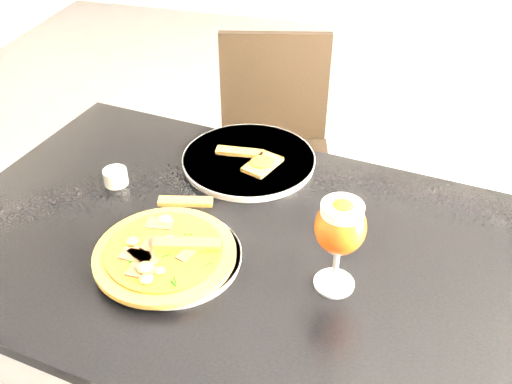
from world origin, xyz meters
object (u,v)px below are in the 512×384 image
(dining_table, at_px, (222,268))
(pizza, at_px, (165,252))
(beer_glass, at_px, (340,228))
(chair_far, at_px, (273,151))

(dining_table, relative_size, pizza, 4.60)
(pizza, bearing_deg, beer_glass, 3.98)
(dining_table, distance_m, pizza, 0.17)
(beer_glass, bearing_deg, pizza, -176.02)
(beer_glass, bearing_deg, dining_table, 163.51)
(dining_table, height_order, beer_glass, beer_glass)
(chair_far, distance_m, pizza, 0.93)
(dining_table, relative_size, beer_glass, 6.61)
(chair_far, distance_m, beer_glass, 1.01)
(pizza, bearing_deg, dining_table, 49.87)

